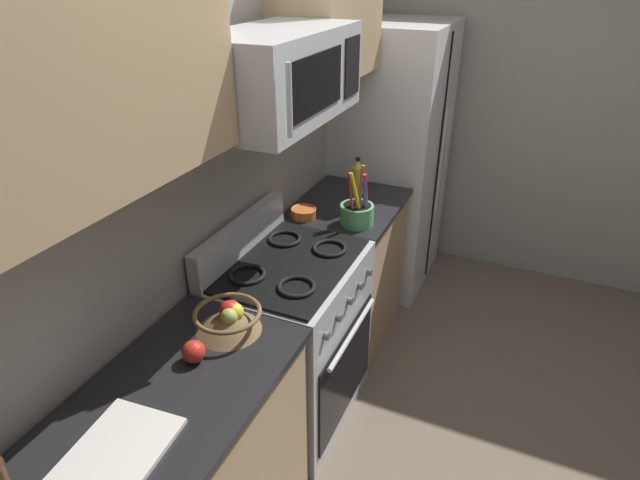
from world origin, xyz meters
The scene contains 15 objects.
ground_plane centered at (0.00, 0.00, 0.00)m, with size 16.00×16.00×0.00m, color #6B5B4C.
wall_back centered at (0.00, 1.05, 1.30)m, with size 8.00×0.10×2.60m, color #9E998E.
range_oven centered at (0.00, 0.69, 0.47)m, with size 0.76×0.62×1.09m.
counter_right centered at (0.76, 0.69, 0.46)m, with size 0.73×0.58×0.91m.
refrigerator centered at (1.56, 0.68, 0.91)m, with size 0.83×0.69×1.83m.
wall_right centered at (2.07, 0.00, 1.30)m, with size 0.10×8.00×2.60m, color #9E998E.
microwave centered at (0.00, 0.72, 1.77)m, with size 0.79×0.44×0.34m.
upper_cabinets_left centered at (-1.03, 0.83, 1.98)m, with size 1.26×0.34×0.72m.
upper_cabinets_right centered at (0.76, 0.83, 1.98)m, with size 0.72×0.34×0.72m.
utensil_crock centered at (0.53, 0.56, 0.98)m, with size 0.18×0.18×0.33m.
fruit_basket centered at (-0.52, 0.69, 0.96)m, with size 0.26×0.26×0.11m.
apple_loose centered at (-0.72, 0.71, 0.95)m, with size 0.08×0.08×0.08m, color red.
cutting_board centered at (-1.13, 0.68, 0.92)m, with size 0.32×0.26×0.02m, color silver.
bottle_oil centered at (0.93, 0.70, 1.01)m, with size 0.07×0.07×0.22m.
prep_bowl centered at (0.49, 0.85, 0.94)m, with size 0.14×0.14×0.05m.
Camera 1 is at (-1.85, -0.28, 2.18)m, focal length 29.34 mm.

